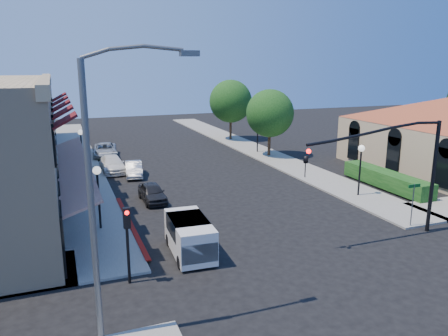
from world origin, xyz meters
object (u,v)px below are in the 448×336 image
object	(u,v)px
parked_car_b	(134,169)
lamppost_left_near	(98,182)
street_name_sign	(413,198)
cobra_streetlight	(102,185)
street_tree_b	(231,101)
parked_car_c	(112,164)
lamppost_right_near	(361,157)
parked_car_d	(105,150)
signal_mast_arm	(403,160)
secondary_signal	(127,231)
lamppost_left_far	(81,140)
lamppost_right_far	(258,126)
white_van	(190,235)
street_tree_a	(270,113)
parked_car_a	(152,193)

from	to	relation	value
parked_car_b	lamppost_left_near	bearing A→B (deg)	-101.13
street_name_sign	cobra_streetlight	bearing A→B (deg)	-165.84
street_tree_b	parked_car_c	world-z (taller)	street_tree_b
lamppost_right_near	parked_car_d	xyz separation A→B (m)	(-14.60, 19.60, -2.08)
signal_mast_arm	street_name_sign	size ratio (longest dim) A/B	3.20
street_name_sign	lamppost_right_near	distance (m)	5.98
secondary_signal	street_name_sign	distance (m)	15.53
signal_mast_arm	lamppost_left_far	xyz separation A→B (m)	(-14.36, 20.50, -1.35)
lamppost_left_far	street_name_sign	bearing A→B (deg)	-51.06
lamppost_left_far	lamppost_right_far	distance (m)	17.12
lamppost_right_near	white_van	distance (m)	14.28
secondary_signal	white_van	distance (m)	3.89
signal_mast_arm	lamppost_right_far	bearing A→B (deg)	83.30
secondary_signal	parked_car_c	xyz separation A→B (m)	(1.80, 19.79, -1.67)
lamppost_right_far	lamppost_left_far	bearing A→B (deg)	-173.29
cobra_streetlight	lamppost_left_near	distance (m)	10.34
lamppost_right_far	parked_car_b	bearing A→B (deg)	-159.40
lamppost_right_near	parked_car_d	bearing A→B (deg)	126.68
lamppost_right_far	street_name_sign	bearing A→B (deg)	-92.63
street_tree_b	parked_car_c	bearing A→B (deg)	-144.23
lamppost_left_far	lamppost_right_near	xyz separation A→B (m)	(17.00, -14.00, 0.00)
secondary_signal	lamppost_left_far	bearing A→B (deg)	91.39
street_tree_a	parked_car_b	world-z (taller)	street_tree_a
lamppost_left_near	white_van	world-z (taller)	lamppost_left_near
signal_mast_arm	parked_car_c	size ratio (longest dim) A/B	1.80
lamppost_right_near	lamppost_left_far	bearing A→B (deg)	140.53
parked_car_a	parked_car_b	xyz separation A→B (m)	(0.00, 7.00, -0.00)
parked_car_c	parked_car_d	world-z (taller)	parked_car_d
street_tree_a	lamppost_right_near	distance (m)	14.08
signal_mast_arm	parked_car_b	bearing A→B (deg)	121.33
cobra_streetlight	street_tree_b	bearing A→B (deg)	62.17
lamppost_left_far	lamppost_right_far	bearing A→B (deg)	6.71
lamppost_left_far	parked_car_a	size ratio (longest dim) A/B	1.01
signal_mast_arm	parked_car_d	distance (m)	28.92
secondary_signal	lamppost_right_near	xyz separation A→B (m)	(16.50, 6.59, 0.42)
street_tree_b	lamppost_left_far	size ratio (longest dim) A/B	1.97
street_name_sign	lamppost_left_near	size ratio (longest dim) A/B	0.70
white_van	secondary_signal	bearing A→B (deg)	-149.27
street_tree_b	parked_car_d	xyz separation A→B (m)	(-14.90, -4.40, -3.89)
parked_car_a	parked_car_c	xyz separation A→B (m)	(-1.40, 9.20, 0.04)
street_tree_b	lamppost_left_near	world-z (taller)	street_tree_b
lamppost_left_far	signal_mast_arm	bearing A→B (deg)	-55.00
signal_mast_arm	parked_car_a	xyz separation A→B (m)	(-10.66, 10.50, -3.49)
cobra_streetlight	parked_car_d	world-z (taller)	cobra_streetlight
lamppost_left_far	white_van	bearing A→B (deg)	-79.00
lamppost_right_near	parked_car_c	size ratio (longest dim) A/B	0.80
street_tree_b	lamppost_right_near	world-z (taller)	street_tree_b
street_tree_b	lamppost_left_near	size ratio (longest dim) A/B	1.97
parked_car_c	parked_car_a	bearing A→B (deg)	-82.67
lamppost_left_near	parked_car_b	xyz separation A→B (m)	(3.70, 11.00, -2.14)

